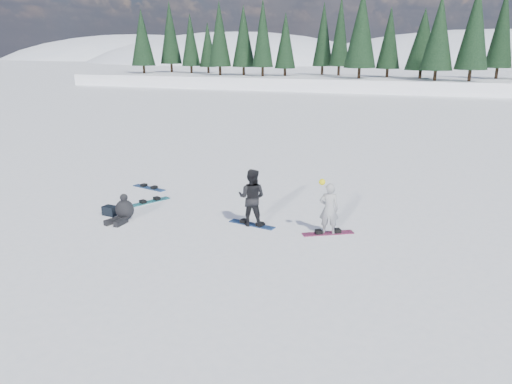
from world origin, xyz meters
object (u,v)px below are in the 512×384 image
Objects in this scene: seated_rider at (124,210)px; snowboarder_man at (252,197)px; snowboard_loose_a at (150,202)px; gear_bag at (110,211)px; snowboarder_woman at (329,208)px; snowboard_loose_c at (149,188)px.

snowboarder_man is at bearing 22.91° from seated_rider.
gear_bag is at bearing -168.27° from snowboard_loose_a.
snowboard_loose_a is at bearing 74.99° from gear_bag.
snowboarder_woman is 2.33m from snowboarder_man.
seated_rider is at bearing -19.94° from gear_bag.
snowboard_loose_a is at bearing -42.66° from snowboard_loose_c.
snowboard_loose_c is at bearing 59.48° from snowboard_loose_a.
seated_rider is at bearing -55.54° from snowboard_loose_c.
snowboarder_man reaches higher than snowboard_loose_c.
snowboard_loose_c is (-7.48, 2.46, -0.76)m from snowboarder_woman.
snowboard_loose_a is at bearing -20.46° from snowboarder_woman.
snowboarder_man is 1.16× the size of snowboard_loose_a.
snowboarder_woman is at bearing 18.30° from seated_rider.
seated_rider is (-3.90, -0.95, -0.55)m from snowboarder_man.
snowboarder_woman is 7.00m from gear_bag.
snowboarder_man is 4.35m from snowboard_loose_a.
gear_bag reaches higher than snowboard_loose_c.
snowboarder_man is 1.16× the size of snowboard_loose_c.
seated_rider is at bearing -3.33° from snowboarder_woman.
seated_rider is 1.95m from snowboard_loose_a.
gear_bag is 0.30× the size of snowboard_loose_a.
seated_rider reaches higher than gear_bag.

